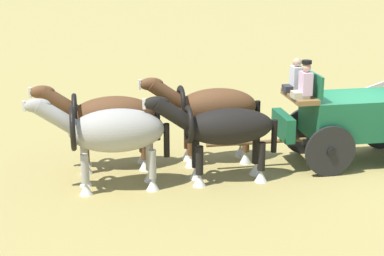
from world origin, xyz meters
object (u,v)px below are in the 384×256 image
at_px(draft_horse_rear_near, 222,129).
at_px(draft_horse_lead_off, 108,117).
at_px(draft_horse_lead_near, 111,133).
at_px(show_wagon, 354,117).
at_px(draft_horse_rear_off, 211,109).

height_order(draft_horse_rear_near, draft_horse_lead_off, draft_horse_lead_off).
bearing_deg(draft_horse_lead_near, draft_horse_rear_near, 160.62).
distance_m(draft_horse_rear_near, draft_horse_lead_off, 2.89).
height_order(show_wagon, draft_horse_lead_off, show_wagon).
bearing_deg(draft_horse_lead_off, show_wagon, 154.59).
bearing_deg(draft_horse_lead_near, show_wagon, 166.65).
distance_m(draft_horse_rear_near, draft_horse_rear_off, 1.31).
height_order(draft_horse_lead_near, draft_horse_lead_off, draft_horse_lead_near).
xyz_separation_m(draft_horse_rear_near, draft_horse_lead_off, (2.01, -2.08, 0.05)).
distance_m(draft_horse_rear_off, draft_horse_lead_near, 2.90).
distance_m(show_wagon, draft_horse_lead_off, 6.19).
bearing_deg(draft_horse_rear_near, draft_horse_rear_off, -110.13).
xyz_separation_m(show_wagon, draft_horse_lead_near, (6.02, -1.43, 0.14)).
relative_size(show_wagon, draft_horse_lead_near, 1.83).
height_order(draft_horse_rear_off, draft_horse_lead_off, draft_horse_rear_off).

